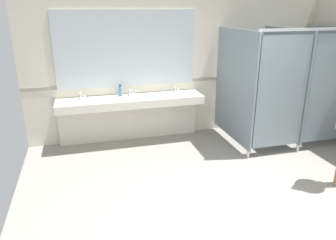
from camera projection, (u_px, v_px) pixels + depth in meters
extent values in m
cube|color=gray|center=(264.00, 219.00, 3.91)|extent=(5.98, 6.40, 0.10)
cube|color=beige|center=(188.00, 64.00, 6.14)|extent=(5.98, 0.12, 2.69)
cube|color=#9E937F|center=(188.00, 80.00, 6.18)|extent=(5.98, 0.01, 0.06)
cube|color=silver|center=(131.00, 101.00, 5.72)|extent=(2.57, 0.52, 0.14)
cube|color=silver|center=(130.00, 120.00, 6.07)|extent=(2.57, 0.08, 0.72)
cube|color=beige|center=(81.00, 105.00, 5.48)|extent=(0.42, 0.29, 0.11)
cylinder|color=silver|center=(80.00, 96.00, 5.63)|extent=(0.04, 0.04, 0.11)
cylinder|color=silver|center=(80.00, 94.00, 5.56)|extent=(0.03, 0.11, 0.03)
sphere|color=silver|center=(85.00, 97.00, 5.66)|extent=(0.04, 0.04, 0.04)
cube|color=beige|center=(131.00, 101.00, 5.69)|extent=(0.42, 0.29, 0.11)
cylinder|color=silver|center=(129.00, 92.00, 5.84)|extent=(0.04, 0.04, 0.11)
cylinder|color=silver|center=(130.00, 91.00, 5.77)|extent=(0.03, 0.11, 0.03)
sphere|color=silver|center=(133.00, 93.00, 5.87)|extent=(0.04, 0.04, 0.04)
cube|color=beige|center=(178.00, 97.00, 5.90)|extent=(0.42, 0.29, 0.11)
cylinder|color=silver|center=(175.00, 89.00, 6.05)|extent=(0.04, 0.04, 0.11)
cylinder|color=silver|center=(176.00, 88.00, 5.99)|extent=(0.03, 0.11, 0.03)
sphere|color=silver|center=(178.00, 90.00, 6.09)|extent=(0.04, 0.04, 0.04)
cube|color=silver|center=(127.00, 49.00, 5.68)|extent=(2.47, 0.02, 1.32)
cube|color=gray|center=(234.00, 85.00, 5.65)|extent=(0.03, 1.44, 1.91)
cylinder|color=silver|center=(248.00, 154.00, 5.39)|extent=(0.05, 0.05, 0.12)
cube|color=gray|center=(282.00, 82.00, 5.89)|extent=(0.03, 1.44, 1.91)
cylinder|color=silver|center=(298.00, 148.00, 5.63)|extent=(0.05, 0.05, 0.12)
cube|color=gray|center=(327.00, 79.00, 6.13)|extent=(0.03, 1.44, 1.91)
cube|color=gray|center=(281.00, 93.00, 5.14)|extent=(0.88, 0.03, 1.81)
cube|color=gray|center=(332.00, 89.00, 5.38)|extent=(0.88, 0.05, 1.81)
cube|color=#B7BABF|center=(316.00, 29.00, 4.94)|extent=(1.98, 0.04, 0.04)
cylinder|color=teal|center=(120.00, 91.00, 5.77)|extent=(0.07, 0.07, 0.18)
cylinder|color=black|center=(120.00, 85.00, 5.74)|extent=(0.03, 0.03, 0.04)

